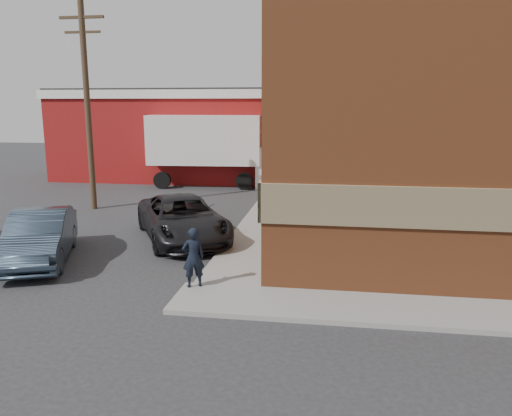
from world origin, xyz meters
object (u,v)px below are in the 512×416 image
at_px(brick_building, 471,104).
at_px(sedan, 40,237).
at_px(man, 193,257).
at_px(warehouse, 191,133).
at_px(suv_a, 182,219).
at_px(utility_pole, 87,103).
at_px(box_truck, 219,146).

bearing_deg(brick_building, sedan, -151.52).
bearing_deg(man, warehouse, -100.08).
bearing_deg(suv_a, warehouse, 75.96).
height_order(utility_pole, sedan, utility_pole).
bearing_deg(sedan, suv_a, 18.86).
height_order(man, suv_a, man).
distance_m(sedan, suv_a, 4.66).
bearing_deg(warehouse, sedan, -88.33).
xyz_separation_m(man, sedan, (-5.26, 1.67, -0.12)).
bearing_deg(warehouse, brick_building, -37.20).
bearing_deg(suv_a, brick_building, -5.21).
distance_m(man, sedan, 5.52).
distance_m(man, suv_a, 5.01).
bearing_deg(brick_building, box_truck, 148.89).
xyz_separation_m(man, box_truck, (-3.01, 16.31, 1.46)).
relative_size(warehouse, suv_a, 2.97).
relative_size(warehouse, man, 10.52).
relative_size(suv_a, box_truck, 0.65).
bearing_deg(box_truck, brick_building, -35.38).
height_order(brick_building, box_truck, brick_building).
distance_m(utility_pole, sedan, 8.80).
xyz_separation_m(utility_pole, suv_a, (5.58, -4.54, -3.98)).
xyz_separation_m(brick_building, man, (-8.70, -9.25, -3.79)).
relative_size(sedan, suv_a, 0.85).
distance_m(brick_building, utility_pole, 16.00).
relative_size(warehouse, utility_pole, 1.81).
height_order(suv_a, box_truck, box_truck).
bearing_deg(suv_a, man, -98.69).
distance_m(warehouse, box_truck, 4.85).
bearing_deg(utility_pole, warehouse, 82.23).
bearing_deg(sedan, man, -39.39).
height_order(warehouse, utility_pole, utility_pole).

